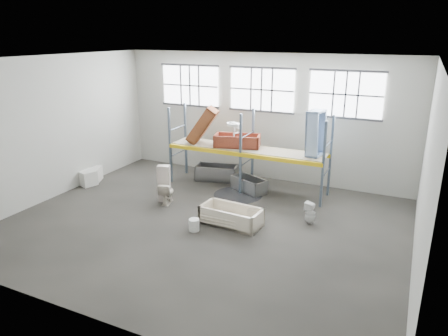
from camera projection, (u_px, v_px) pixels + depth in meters
The scene contains 34 objects.
floor at pixel (204, 225), 13.02m from camera, with size 12.00×10.00×0.10m, color #4A463F.
ceiling at pixel (201, 58), 11.44m from camera, with size 12.00×10.00×0.10m, color silver.
wall_back at pixel (262, 117), 16.57m from camera, with size 12.00×0.10×5.00m, color #AEAEA2.
wall_front at pixel (77, 209), 7.89m from camera, with size 12.00×0.10×5.00m, color #B6B6A9.
wall_left at pixel (52, 128), 14.69m from camera, with size 0.10×10.00×5.00m, color #A3A297.
wall_right at pixel (429, 175), 9.77m from camera, with size 0.10×10.00×5.00m, color #A2A196.
window_left at pixel (190, 85), 17.44m from camera, with size 2.60×0.04×1.60m, color white.
window_mid at pixel (262, 90), 16.14m from camera, with size 2.60×0.04×1.60m, color white.
window_right at pixel (346, 95), 14.84m from camera, with size 2.60×0.04×1.60m, color white.
rack_upright_la at pixel (170, 146), 16.25m from camera, with size 0.08×0.08×3.00m, color slate.
rack_upright_lb at pixel (186, 139), 17.28m from camera, with size 0.08×0.08×3.00m, color slate.
rack_upright_ma at pixel (240, 155), 15.03m from camera, with size 0.08×0.08×3.00m, color slate.
rack_upright_mb at pixel (253, 147), 16.07m from camera, with size 0.08×0.08×3.00m, color slate.
rack_upright_ra at pixel (323, 165), 13.82m from camera, with size 0.08×0.08×3.00m, color slate.
rack_upright_rb at pixel (331, 156), 14.85m from camera, with size 0.08×0.08×3.00m, color slate.
rack_beam_front at pixel (240, 155), 15.03m from camera, with size 6.00×0.10×0.14m, color yellow.
rack_beam_back at pixel (253, 147), 16.07m from camera, with size 6.00×0.10×0.14m, color yellow.
shelf_deck at pixel (247, 149), 15.53m from camera, with size 5.90×1.10×0.03m, color gray.
wet_patch at pixel (238, 195), 15.33m from camera, with size 1.80×1.80×0.00m, color black.
bathtub_beige at pixel (231, 216), 12.91m from camera, with size 1.90×0.89×0.56m, color beige, non-canonical shape.
cistern_spare at pixel (253, 215), 12.98m from camera, with size 0.37×0.18×0.36m, color beige.
sink_in_tub at pixel (227, 213), 13.39m from camera, with size 0.44×0.44×0.15m, color beige.
toilet_beige at pixel (167, 193), 14.48m from camera, with size 0.43×0.75×0.76m, color silver.
cistern_tall at pixel (164, 183), 14.59m from camera, with size 0.42×0.28×1.32m, color beige.
toilet_white at pixel (310, 213), 12.92m from camera, with size 0.32×0.33×0.72m, color white.
steel_tub_left at pixel (217, 172), 16.85m from camera, with size 1.66×0.78×0.61m, color #95969C, non-canonical shape.
steel_tub_right at pixel (249, 184), 15.67m from camera, with size 1.40×0.65×0.51m, color #B6BABF, non-canonical shape.
rust_tub_flat at pixel (237, 141), 15.66m from camera, with size 1.70×0.80×0.48m, color #973725, non-canonical shape.
rust_tub_tilted at pixel (203, 125), 16.05m from camera, with size 1.53×0.72×0.43m, color #964F25, non-canonical shape.
sink_on_shelf at pixel (234, 136), 15.31m from camera, with size 0.58×0.45×0.52m, color white.
blue_tub_upright at pixel (316, 133), 14.34m from camera, with size 1.60×0.75×0.45m, color #93B0D9, non-canonical shape.
bucket at pixel (194, 225), 12.51m from camera, with size 0.32×0.32×0.37m, color silver.
carton_near at pixel (87, 178), 16.29m from camera, with size 0.67×0.57×0.57m, color silver.
carton_far at pixel (92, 174), 16.74m from camera, with size 0.66×0.66×0.55m, color silver.
Camera 1 is at (5.63, -10.42, 5.68)m, focal length 33.27 mm.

